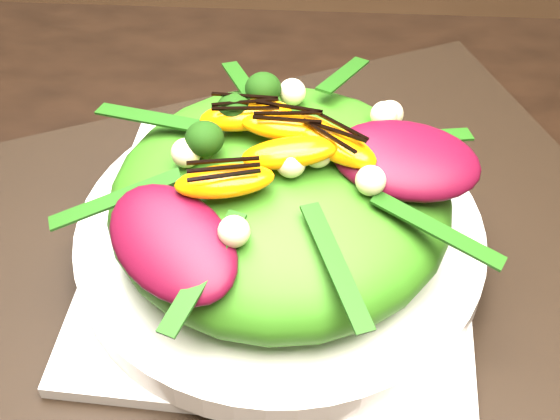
# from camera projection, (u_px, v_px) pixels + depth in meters

# --- Properties ---
(placemat) EXTENTS (0.60, 0.54, 0.00)m
(placemat) POSITION_uv_depth(u_px,v_px,m) (280.00, 257.00, 0.51)
(placemat) COLOR black
(placemat) RESTS_ON dining_table
(plate_base) EXTENTS (0.26, 0.26, 0.01)m
(plate_base) POSITION_uv_depth(u_px,v_px,m) (280.00, 251.00, 0.51)
(plate_base) COLOR silver
(plate_base) RESTS_ON placemat
(salad_bowl) EXTENTS (0.27, 0.27, 0.02)m
(salad_bowl) POSITION_uv_depth(u_px,v_px,m) (280.00, 236.00, 0.49)
(salad_bowl) COLOR silver
(salad_bowl) RESTS_ON plate_base
(lettuce_mound) EXTENTS (0.26, 0.26, 0.07)m
(lettuce_mound) POSITION_uv_depth(u_px,v_px,m) (280.00, 199.00, 0.47)
(lettuce_mound) COLOR #357415
(lettuce_mound) RESTS_ON salad_bowl
(radicchio_leaf) EXTENTS (0.09, 0.06, 0.02)m
(radicchio_leaf) POSITION_uv_depth(u_px,v_px,m) (406.00, 160.00, 0.44)
(radicchio_leaf) COLOR #480719
(radicchio_leaf) RESTS_ON lettuce_mound
(orange_segment) EXTENTS (0.06, 0.04, 0.01)m
(orange_segment) POSITION_uv_depth(u_px,v_px,m) (242.00, 125.00, 0.45)
(orange_segment) COLOR orange
(orange_segment) RESTS_ON lettuce_mound
(broccoli_floret) EXTENTS (0.04, 0.04, 0.03)m
(broccoli_floret) POSITION_uv_depth(u_px,v_px,m) (192.00, 104.00, 0.47)
(broccoli_floret) COLOR black
(broccoli_floret) RESTS_ON lettuce_mound
(macadamia_nut) EXTENTS (0.02, 0.02, 0.02)m
(macadamia_nut) POSITION_uv_depth(u_px,v_px,m) (317.00, 179.00, 0.42)
(macadamia_nut) COLOR beige
(macadamia_nut) RESTS_ON lettuce_mound
(balsamic_drizzle) EXTENTS (0.05, 0.01, 0.00)m
(balsamic_drizzle) POSITION_uv_depth(u_px,v_px,m) (242.00, 114.00, 0.45)
(balsamic_drizzle) COLOR black
(balsamic_drizzle) RESTS_ON orange_segment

